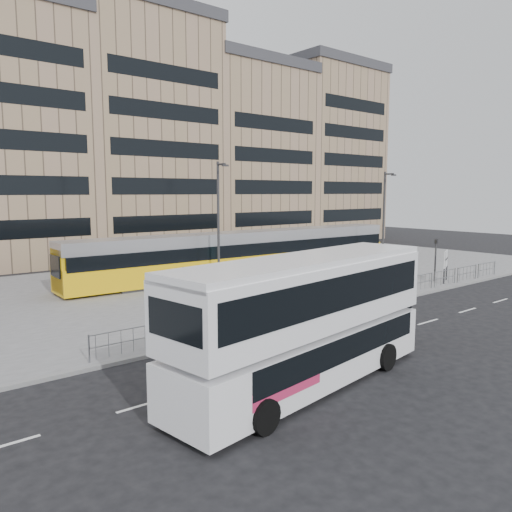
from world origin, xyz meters
TOP-DOWN VIEW (x-y plane):
  - ground at (0.00, 0.00)m, footprint 120.00×120.00m
  - plaza at (0.00, 12.00)m, footprint 64.00×24.00m
  - kerb at (0.00, 0.05)m, footprint 64.00×0.25m
  - building_row at (1.55, 34.27)m, footprint 70.40×18.40m
  - pedestrian_barrier at (2.00, 0.50)m, footprint 32.07×0.07m
  - road_markings at (1.00, -4.00)m, footprint 62.00×0.12m
  - double_decker_bus at (-8.91, -6.08)m, footprint 11.46×4.12m
  - tram at (3.46, 12.94)m, footprint 29.22×3.74m
  - station_sign at (12.58, 1.22)m, footprint 1.84×0.89m
  - ad_panel at (5.10, 1.78)m, footprint 0.73×0.12m
  - pedestrian at (0.46, 6.38)m, footprint 0.59×0.75m
  - traffic_light_west at (-9.04, 1.65)m, footprint 0.23×0.25m
  - traffic_light_east at (12.27, 1.88)m, footprint 0.20×0.23m
  - lamp_post_west at (-1.11, 10.26)m, footprint 0.45×1.04m
  - lamp_post_east at (14.21, 7.93)m, footprint 0.45×1.04m

SIDE VIEW (x-z plane):
  - ground at x=0.00m, z-range 0.00..0.00m
  - road_markings at x=1.00m, z-range 0.00..0.01m
  - kerb at x=0.00m, z-range -0.01..0.16m
  - plaza at x=0.00m, z-range 0.00..0.15m
  - ad_panel at x=5.10m, z-range 0.26..1.63m
  - pedestrian_barrier at x=2.00m, z-range 0.43..1.53m
  - pedestrian at x=0.46m, z-range 0.15..1.97m
  - station_sign at x=12.58m, z-range 0.59..2.87m
  - tram at x=3.46m, z-range 0.16..3.59m
  - traffic_light_west at x=-9.04m, z-range 0.57..3.67m
  - traffic_light_east at x=12.27m, z-range 0.57..3.67m
  - double_decker_bus at x=-8.91m, z-range 0.18..4.66m
  - lamp_post_east at x=14.21m, z-range 0.52..8.70m
  - lamp_post_west at x=-1.11m, z-range 0.53..9.07m
  - building_row at x=1.55m, z-range -2.69..28.51m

